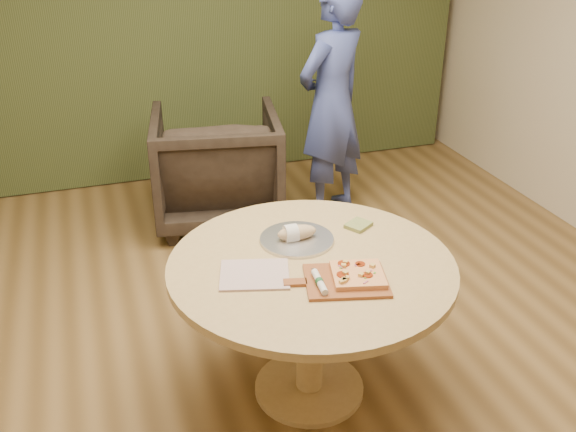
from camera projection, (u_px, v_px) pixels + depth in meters
The scene contains 12 objects.
room_shell at pixel (306, 117), 2.70m from camera, with size 5.04×6.04×2.84m.
curtain at pixel (184, 11), 5.16m from camera, with size 4.80×0.14×2.78m, color #2E3819.
pedestal_table at pixel (311, 288), 2.97m from camera, with size 1.31×1.31×0.75m.
pizza_paddle at pixel (344, 281), 2.75m from camera, with size 0.47×0.36×0.01m.
flatbread_pizza at pixel (357, 274), 2.76m from camera, with size 0.27×0.27×0.04m.
cutlery_roll at pixel (320, 282), 2.70m from camera, with size 0.05×0.20×0.03m.
newspaper at pixel (255, 275), 2.80m from camera, with size 0.30×0.25×0.01m, color silver.
serving_tray at pixel (297, 239), 3.08m from camera, with size 0.36×0.36×0.02m.
bread_roll at pixel (295, 233), 3.06m from camera, with size 0.19×0.09×0.09m.
green_packet at pixel (358, 225), 3.21m from camera, with size 0.12×0.10×0.02m, color #57612B.
armchair at pixel (217, 161), 4.75m from camera, with size 0.91×0.85×0.94m, color black.
person_standing at pixel (332, 103), 4.68m from camera, with size 0.64×0.42×1.74m, color #3A488E.
Camera 1 is at (-0.89, -2.44, 2.24)m, focal length 40.00 mm.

